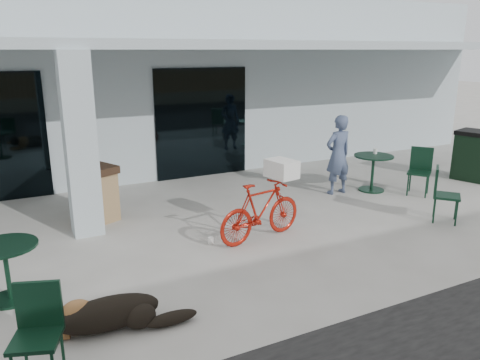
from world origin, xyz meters
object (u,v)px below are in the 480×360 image
wheeled_bin (477,156)px  person (338,155)px  cafe_table_far (372,173)px  cafe_chair_far_b (419,172)px  trash_receptacle (98,194)px  dog (109,312)px  cafe_table_near (7,273)px  cafe_chair_far_a (447,195)px  bicycle (261,211)px  cafe_chair_near (36,338)px

wheeled_bin → person: bearing=153.2°
cafe_table_far → cafe_chair_far_b: 0.99m
person → trash_receptacle: bearing=-8.6°
dog → cafe_table_near: bearing=141.9°
trash_receptacle → cafe_table_far: bearing=-7.7°
cafe_chair_far_a → cafe_chair_far_b: (0.86, 1.45, 0.01)m
trash_receptacle → cafe_table_near: bearing=-122.9°
dog → cafe_chair_far_a: bearing=19.6°
dog → person: size_ratio=0.77×
trash_receptacle → wheeled_bin: size_ratio=0.87×
cafe_table_far → cafe_chair_far_a: bearing=-94.4°
cafe_table_near → cafe_chair_far_b: (8.22, 0.95, 0.14)m
bicycle → cafe_table_near: bicycle is taller
bicycle → cafe_table_far: bicycle is taller
cafe_table_near → cafe_chair_near: size_ratio=0.84×
cafe_chair_far_b → person: (-1.55, 0.91, 0.36)m
dog → trash_receptacle: trash_receptacle is taller
bicycle → cafe_chair_far_a: bearing=-113.9°
bicycle → cafe_chair_far_b: (4.36, 0.64, 0.01)m
cafe_chair_far_a → bicycle: bearing=126.3°
cafe_chair_near → cafe_chair_far_a: bearing=30.0°
dog → wheeled_bin: wheeled_bin is taller
cafe_table_far → trash_receptacle: 6.00m
dog → cafe_table_far: (6.53, 2.90, 0.19)m
cafe_chair_near → cafe_chair_far_b: size_ratio=0.94×
trash_receptacle → cafe_chair_far_a: bearing=-27.1°
cafe_table_far → cafe_chair_far_b: bearing=-45.5°
bicycle → cafe_table_near: bearing=83.6°
cafe_table_near → wheeled_bin: size_ratio=0.67×
cafe_table_far → cafe_chair_far_b: cafe_chair_far_b is taller
cafe_table_far → wheeled_bin: bearing=-8.3°
cafe_chair_far_b → trash_receptacle: 6.80m
cafe_table_far → trash_receptacle: bearing=172.3°
cafe_chair_near → person: size_ratio=0.55×
cafe_table_far → person: (-0.85, 0.20, 0.47)m
cafe_chair_near → cafe_table_far: (7.31, 3.50, -0.07)m
cafe_table_near → cafe_chair_far_a: (7.37, -0.50, 0.13)m
wheeled_bin → trash_receptacle: bearing=154.8°
bicycle → wheeled_bin: (6.59, 0.92, 0.10)m
bicycle → cafe_table_far: bearing=-80.7°
cafe_table_near → cafe_table_far: (7.53, 1.66, 0.03)m
dog → cafe_table_far: bearing=36.9°
person → wheeled_bin: person is taller
dog → cafe_chair_far_b: size_ratio=1.30×
cafe_chair_far_a → wheeled_bin: 3.54m
cafe_chair_near → person: bearing=49.2°
cafe_table_near → bicycle: bearing=4.5°
dog → trash_receptacle: 3.76m
bicycle → dog: (-2.86, -1.55, -0.28)m
cafe_chair_far_a → trash_receptacle: (-5.78, 2.96, 0.01)m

